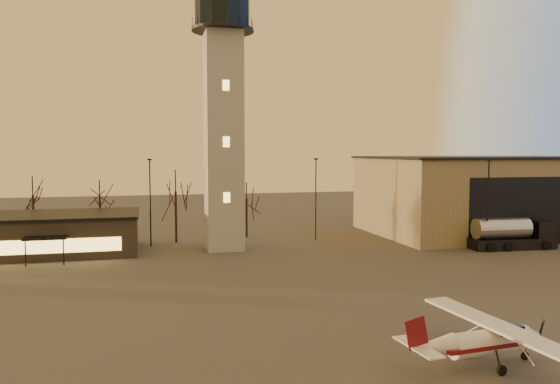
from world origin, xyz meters
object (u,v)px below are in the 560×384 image
control_tower (223,103)px  cessna_front (492,345)px  hangar (486,195)px  terminal (15,235)px  fuel_truck (512,237)px

control_tower → cessna_front: size_ratio=2.96×
control_tower → hangar: (36.00, 3.98, -11.17)m
terminal → control_tower: bearing=-5.1°
terminal → cessna_front: 49.11m
terminal → hangar: bearing=2.0°
fuel_truck → hangar: bearing=72.1°
cessna_front → fuel_truck: (22.88, 28.85, 0.36)m
hangar → terminal: hangar is taller
control_tower → cessna_front: bearing=-76.8°
terminal → cessna_front: (30.56, -38.42, -1.12)m
cessna_front → fuel_truck: size_ratio=1.13×
control_tower → terminal: control_tower is taller
cessna_front → fuel_truck: bearing=46.6°
hangar → fuel_truck: size_ratio=3.15×
hangar → fuel_truck: bearing=-111.5°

